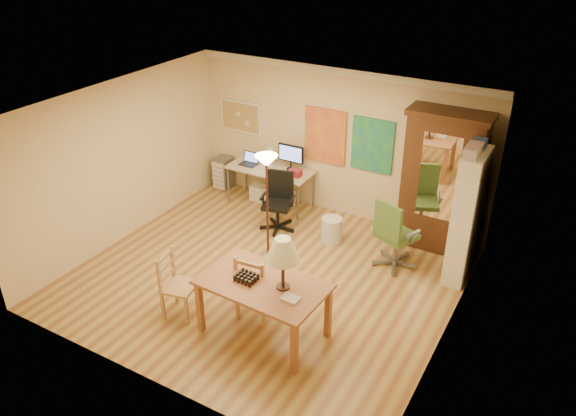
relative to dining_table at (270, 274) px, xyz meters
The scene contains 16 objects.
floor 1.64m from the dining_table, 125.18° to the left, with size 5.50×5.50×0.00m, color brown.
crown_molding 3.99m from the dining_table, 102.15° to the left, with size 5.50×0.08×0.12m, color white.
corkboard 4.56m from the dining_table, 128.38° to the left, with size 0.90×0.04×0.62m, color tan.
art_panel_left 3.72m from the dining_table, 105.91° to the left, with size 0.80×0.04×1.00m, color gold.
art_panel_right 3.59m from the dining_table, 91.81° to the left, with size 0.75×0.04×0.95m, color teal.
dining_table is the anchor object (origin of this frame).
ladder_chair_back 0.68m from the dining_table, 148.32° to the left, with size 0.50×0.48×0.99m.
ladder_chair_left 1.46m from the dining_table, 169.93° to the right, with size 0.50×0.52×0.95m.
torchiere_lamp 1.77m from the dining_table, 122.76° to the left, with size 0.34×0.34×1.87m.
computer_desk 3.80m from the dining_table, 120.71° to the left, with size 1.62×0.71×1.23m.
office_chair_black 2.92m from the dining_table, 118.71° to the left, with size 0.64×0.64×1.04m.
office_chair_green 2.59m from the dining_table, 70.95° to the left, with size 0.72×0.72×1.16m.
drawer_cart 4.67m from the dining_table, 133.19° to the left, with size 0.32×0.38×0.64m.
armoire 3.53m from the dining_table, 70.24° to the left, with size 1.27×0.60×2.34m.
bookshelf 3.17m from the dining_table, 55.69° to the left, with size 0.31×0.82×2.04m.
wastebin 2.67m from the dining_table, 97.69° to the left, with size 0.35×0.35×0.44m, color silver.
Camera 1 is at (3.85, -6.01, 5.01)m, focal length 35.00 mm.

